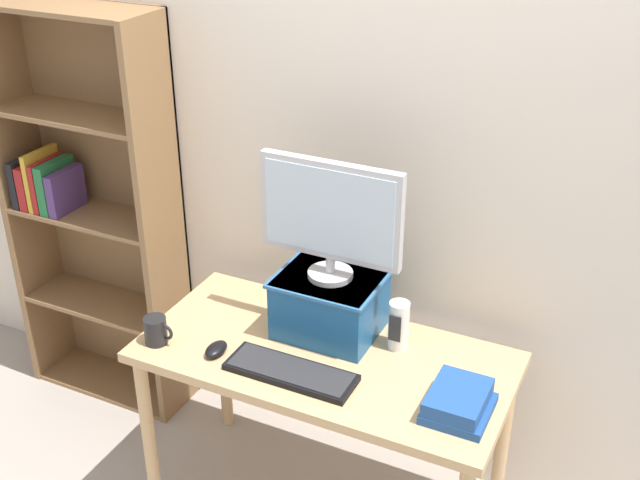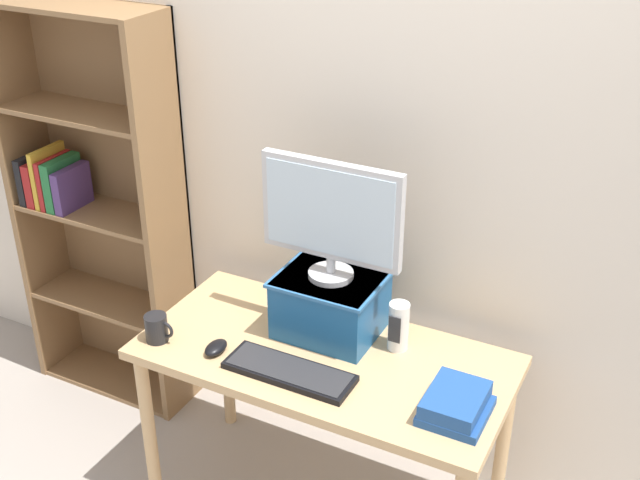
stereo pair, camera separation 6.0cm
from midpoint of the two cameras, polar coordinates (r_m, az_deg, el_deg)
name	(u,v)px [view 2 (the right image)]	position (r m, az deg, el deg)	size (l,w,h in m)	color
back_wall	(381,159)	(2.92, 4.96, 5.73)	(7.00, 0.08, 2.60)	beige
desk	(324,374)	(2.88, 0.89, -9.48)	(1.31, 0.63, 0.73)	tan
bookshelf_unit	(98,207)	(3.59, -15.08, 2.28)	(0.76, 0.28, 1.77)	olive
riser_box	(331,302)	(2.88, 1.37, -4.46)	(0.37, 0.32, 0.23)	#195189
computer_monitor	(331,216)	(2.71, 1.43, 1.74)	(0.51, 0.16, 0.43)	#B7B7BA
keyboard	(289,372)	(2.72, -1.55, -9.34)	(0.45, 0.15, 0.02)	black
computer_mouse	(216,348)	(2.84, -6.80, -7.61)	(0.06, 0.10, 0.04)	black
book_stack	(456,404)	(2.59, 10.29, -11.43)	(0.20, 0.23, 0.08)	navy
coffee_mug	(157,328)	(2.91, -10.93, -6.18)	(0.11, 0.08, 0.10)	black
desk_speaker	(398,326)	(2.82, 6.22, -6.13)	(0.07, 0.08, 0.18)	silver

